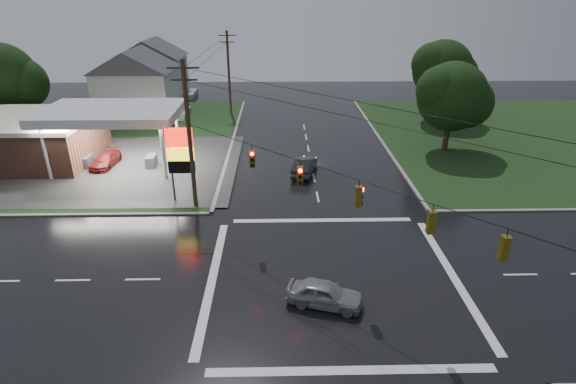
{
  "coord_description": "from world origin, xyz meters",
  "views": [
    {
      "loc": [
        -3.09,
        -21.61,
        15.27
      ],
      "look_at": [
        -2.51,
        5.39,
        3.0
      ],
      "focal_mm": 28.0,
      "sensor_mm": 36.0,
      "label": 1
    }
  ],
  "objects_px": {
    "utility_pole_nw": "(189,135)",
    "car_pump": "(105,160)",
    "car_north": "(304,166)",
    "tree_ne_far": "(444,70)",
    "tree_ne_near": "(454,97)",
    "house_near": "(137,83)",
    "tree_nw_behind": "(3,78)",
    "car_crossing": "(325,294)",
    "house_far": "(153,68)",
    "utility_pole_n": "(229,71)",
    "pylon_sign": "(180,153)",
    "gas_station": "(40,136)"
  },
  "relations": [
    {
      "from": "car_crossing",
      "to": "car_pump",
      "type": "relative_size",
      "value": 0.92
    },
    {
      "from": "house_far",
      "to": "tree_ne_far",
      "type": "relative_size",
      "value": 1.13
    },
    {
      "from": "car_crossing",
      "to": "tree_ne_near",
      "type": "bearing_deg",
      "value": -14.25
    },
    {
      "from": "tree_nw_behind",
      "to": "tree_ne_near",
      "type": "height_order",
      "value": "tree_nw_behind"
    },
    {
      "from": "gas_station",
      "to": "house_near",
      "type": "bearing_deg",
      "value": 73.83
    },
    {
      "from": "house_far",
      "to": "car_crossing",
      "type": "distance_m",
      "value": 54.86
    },
    {
      "from": "tree_ne_far",
      "to": "car_north",
      "type": "relative_size",
      "value": 2.16
    },
    {
      "from": "utility_pole_nw",
      "to": "car_north",
      "type": "xyz_separation_m",
      "value": [
        8.7,
        6.56,
        -4.97
      ]
    },
    {
      "from": "car_north",
      "to": "car_crossing",
      "type": "height_order",
      "value": "car_north"
    },
    {
      "from": "tree_ne_near",
      "to": "house_near",
      "type": "bearing_deg",
      "value": 158.24
    },
    {
      "from": "house_far",
      "to": "tree_nw_behind",
      "type": "bearing_deg",
      "value": -123.44
    },
    {
      "from": "pylon_sign",
      "to": "tree_ne_near",
      "type": "bearing_deg",
      "value": 25.01
    },
    {
      "from": "gas_station",
      "to": "tree_ne_near",
      "type": "distance_m",
      "value": 40.0
    },
    {
      "from": "house_far",
      "to": "car_north",
      "type": "bearing_deg",
      "value": -56.48
    },
    {
      "from": "utility_pole_nw",
      "to": "tree_ne_near",
      "type": "bearing_deg",
      "value": 27.86
    },
    {
      "from": "car_crossing",
      "to": "car_pump",
      "type": "bearing_deg",
      "value": 59.07
    },
    {
      "from": "tree_ne_near",
      "to": "car_crossing",
      "type": "relative_size",
      "value": 2.24
    },
    {
      "from": "gas_station",
      "to": "utility_pole_n",
      "type": "xyz_separation_m",
      "value": [
        16.18,
        18.3,
        2.92
      ]
    },
    {
      "from": "tree_nw_behind",
      "to": "car_crossing",
      "type": "bearing_deg",
      "value": -44.44
    },
    {
      "from": "tree_nw_behind",
      "to": "house_far",
      "type": "bearing_deg",
      "value": 56.56
    },
    {
      "from": "tree_nw_behind",
      "to": "car_pump",
      "type": "distance_m",
      "value": 19.52
    },
    {
      "from": "tree_ne_near",
      "to": "car_north",
      "type": "distance_m",
      "value": 16.78
    },
    {
      "from": "tree_nw_behind",
      "to": "car_north",
      "type": "distance_m",
      "value": 36.27
    },
    {
      "from": "utility_pole_n",
      "to": "car_crossing",
      "type": "relative_size",
      "value": 2.61
    },
    {
      "from": "utility_pole_nw",
      "to": "car_pump",
      "type": "bearing_deg",
      "value": 138.53
    },
    {
      "from": "car_pump",
      "to": "tree_nw_behind",
      "type": "bearing_deg",
      "value": 145.21
    },
    {
      "from": "pylon_sign",
      "to": "tree_nw_behind",
      "type": "bearing_deg",
      "value": 140.13
    },
    {
      "from": "utility_pole_n",
      "to": "car_north",
      "type": "relative_size",
      "value": 2.31
    },
    {
      "from": "gas_station",
      "to": "utility_pole_nw",
      "type": "xyz_separation_m",
      "value": [
        16.18,
        -10.2,
        3.17
      ]
    },
    {
      "from": "house_near",
      "to": "house_far",
      "type": "xyz_separation_m",
      "value": [
        -1.0,
        12.0,
        0.0
      ]
    },
    {
      "from": "tree_ne_near",
      "to": "car_pump",
      "type": "relative_size",
      "value": 2.06
    },
    {
      "from": "tree_ne_far",
      "to": "car_crossing",
      "type": "relative_size",
      "value": 2.44
    },
    {
      "from": "utility_pole_n",
      "to": "house_far",
      "type": "height_order",
      "value": "utility_pole_n"
    },
    {
      "from": "house_near",
      "to": "tree_nw_behind",
      "type": "bearing_deg",
      "value": -155.02
    },
    {
      "from": "tree_ne_far",
      "to": "car_crossing",
      "type": "distance_m",
      "value": 40.98
    },
    {
      "from": "house_near",
      "to": "tree_ne_far",
      "type": "relative_size",
      "value": 1.13
    },
    {
      "from": "tree_nw_behind",
      "to": "pylon_sign",
      "type": "bearing_deg",
      "value": -39.87
    },
    {
      "from": "tree_ne_near",
      "to": "utility_pole_n",
      "type": "bearing_deg",
      "value": 145.9
    },
    {
      "from": "utility_pole_nw",
      "to": "house_far",
      "type": "bearing_deg",
      "value": 107.92
    },
    {
      "from": "gas_station",
      "to": "pylon_sign",
      "type": "xyz_separation_m",
      "value": [
        15.18,
        -9.2,
        1.46
      ]
    },
    {
      "from": "gas_station",
      "to": "utility_pole_nw",
      "type": "distance_m",
      "value": 19.38
    },
    {
      "from": "pylon_sign",
      "to": "tree_ne_far",
      "type": "height_order",
      "value": "tree_ne_far"
    },
    {
      "from": "utility_pole_n",
      "to": "car_north",
      "type": "xyz_separation_m",
      "value": [
        8.7,
        -21.94,
        -4.72
      ]
    },
    {
      "from": "house_near",
      "to": "car_crossing",
      "type": "height_order",
      "value": "house_near"
    },
    {
      "from": "tree_ne_near",
      "to": "car_pump",
      "type": "bearing_deg",
      "value": -173.51
    },
    {
      "from": "tree_nw_behind",
      "to": "car_pump",
      "type": "bearing_deg",
      "value": -39.13
    },
    {
      "from": "house_near",
      "to": "car_crossing",
      "type": "xyz_separation_m",
      "value": [
        20.21,
        -38.46,
        -3.72
      ]
    },
    {
      "from": "tree_ne_far",
      "to": "car_north",
      "type": "xyz_separation_m",
      "value": [
        -17.95,
        -17.93,
        -5.43
      ]
    },
    {
      "from": "utility_pole_n",
      "to": "car_crossing",
      "type": "height_order",
      "value": "utility_pole_n"
    },
    {
      "from": "utility_pole_n",
      "to": "car_pump",
      "type": "relative_size",
      "value": 2.4
    }
  ]
}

